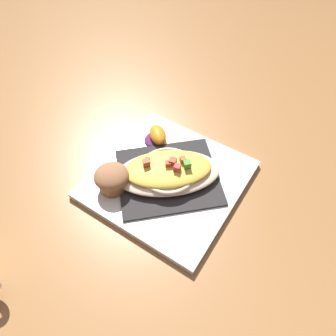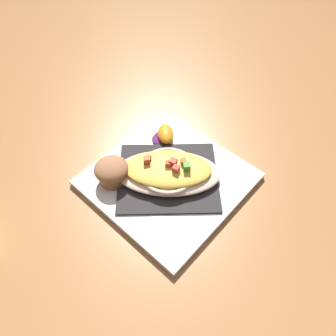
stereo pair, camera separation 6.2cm
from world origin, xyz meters
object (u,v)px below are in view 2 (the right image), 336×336
object	(u,v)px
square_plate	(168,179)
muffin	(112,171)
gratin_dish	(168,171)
orange_garnish	(165,134)

from	to	relation	value
square_plate	muffin	distance (m)	0.12
gratin_dish	muffin	distance (m)	0.11
square_plate	orange_garnish	xyz separation A→B (m)	(-0.07, 0.08, 0.02)
square_plate	gratin_dish	size ratio (longest dim) A/B	1.20
square_plate	orange_garnish	size ratio (longest dim) A/B	4.32
gratin_dish	muffin	size ratio (longest dim) A/B	3.53
gratin_dish	orange_garnish	xyz separation A→B (m)	(-0.07, 0.08, -0.01)
muffin	orange_garnish	xyz separation A→B (m)	(0.01, 0.15, -0.02)
square_plate	muffin	xyz separation A→B (m)	(-0.08, -0.07, 0.03)
muffin	square_plate	bearing A→B (deg)	41.59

